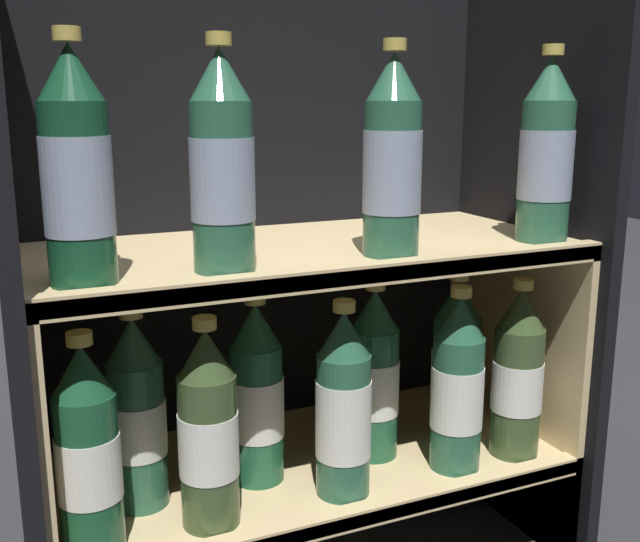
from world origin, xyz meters
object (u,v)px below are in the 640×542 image
Objects in this scene: bottle_upper_front_1 at (222,167)px; bottle_lower_front_1 at (208,433)px; bottle_lower_front_0 at (88,455)px; bottle_lower_front_2 at (343,409)px; bottle_lower_back_0 at (137,417)px; bottle_lower_back_3 at (455,363)px; bottle_lower_front_4 at (518,376)px; bottle_lower_back_2 at (374,377)px; bottle_upper_front_0 at (77,173)px; bottle_upper_front_3 at (546,155)px; bottle_lower_back_1 at (257,397)px; bottle_lower_front_3 at (457,388)px; bottle_upper_front_2 at (392,161)px.

bottle_upper_front_1 reaches higher than bottle_lower_front_1.
bottle_lower_front_0 is 1.00× the size of bottle_lower_front_2.
bottle_lower_back_0 is 0.47m from bottle_lower_back_3.
bottle_lower_front_4 is 0.20m from bottle_lower_back_2.
bottle_upper_front_0 reaches higher than bottle_lower_back_2.
bottle_lower_front_1 is (0.14, 0.00, -0.00)m from bottle_lower_front_0.
bottle_lower_back_2 is (0.26, 0.08, -0.00)m from bottle_lower_front_1.
bottle_lower_front_4 is (0.45, 0.00, 0.00)m from bottle_lower_front_1.
bottle_lower_front_2 is at bearing 0.00° from bottle_upper_front_0.
bottle_lower_front_1 is 1.00× the size of bottle_lower_front_4.
bottle_lower_back_2 is at bearing 157.02° from bottle_lower_front_4.
bottle_lower_back_3 is at bearing 19.63° from bottle_lower_front_2.
bottle_upper_front_3 is 0.38m from bottle_lower_back_2.
bottle_upper_front_1 reaches higher than bottle_lower_front_4.
bottle_lower_front_4 and bottle_lower_back_1 have the same top height.
bottle_lower_front_0 is 0.31m from bottle_lower_front_2.
bottle_lower_back_3 is at bearing 57.47° from bottle_lower_front_3.
bottle_lower_back_0 and bottle_lower_back_3 have the same top height.
bottle_lower_front_0 is 0.41m from bottle_lower_back_2.
bottle_lower_front_1 and bottle_lower_back_1 have the same top height.
bottle_upper_front_2 is at bearing -0.00° from bottle_upper_front_1.
bottle_lower_front_3 is 1.00× the size of bottle_lower_back_2.
bottle_lower_front_0 is 1.00× the size of bottle_lower_back_3.
bottle_lower_back_1 is at bearing 137.98° from bottle_lower_front_2.
bottle_lower_front_1 and bottle_lower_back_0 have the same top height.
bottle_lower_back_0 and bottle_lower_back_2 have the same top height.
bottle_lower_front_3 is at bearing 180.00° from bottle_lower_front_4.
bottle_upper_front_3 is 0.34m from bottle_lower_front_3.
bottle_lower_back_1 is (0.22, 0.08, -0.31)m from bottle_upper_front_0.
bottle_upper_front_0 is 1.00× the size of bottle_lower_front_0.
bottle_upper_front_0 is 1.00× the size of bottle_lower_back_0.
bottle_lower_front_4 is at bearing -0.00° from bottle_upper_front_1.
bottle_upper_front_1 reaches higher than bottle_lower_back_3.
bottle_lower_front_2 and bottle_lower_back_1 have the same top height.
bottle_upper_front_1 is at bearing 180.00° from bottle_upper_front_3.
bottle_lower_front_3 and bottle_lower_back_3 have the same top height.
bottle_lower_front_2 is at bearing -180.00° from bottle_lower_front_4.
bottle_lower_front_2 is (0.15, -0.00, -0.31)m from bottle_upper_front_1.
bottle_upper_front_2 is at bearing -14.48° from bottle_lower_back_0.
bottle_lower_back_2 is at bearing 137.28° from bottle_lower_front_3.
bottle_upper_front_2 is 0.33m from bottle_lower_front_3.
bottle_upper_front_3 is (0.60, 0.00, 0.00)m from bottle_upper_front_0.
bottle_upper_front_2 is at bearing -180.00° from bottle_lower_front_3.
bottle_lower_back_0 is at bearing 169.20° from bottle_lower_front_3.
bottle_lower_front_3 is 1.00× the size of bottle_lower_front_4.
bottle_upper_front_0 reaches higher than bottle_lower_back_1.
bottle_lower_front_0 is at bearing 180.00° from bottle_upper_front_2.
bottle_lower_front_1 is 1.00× the size of bottle_lower_back_1.
bottle_lower_back_0 is at bearing 180.00° from bottle_lower_back_2.
bottle_lower_front_3 is 0.12m from bottle_lower_back_2.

